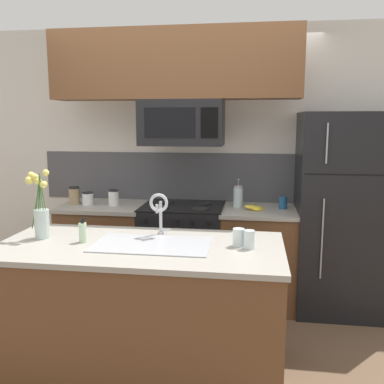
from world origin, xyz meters
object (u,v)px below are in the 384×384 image
object	(u,v)px
dish_soap_bottle	(83,232)
drinking_glass	(239,237)
microwave	(182,123)
flower_vase	(41,216)
storage_jar_medium	(88,198)
storage_jar_tall	(74,195)
spare_glass	(249,239)
stove_range	(183,253)
refrigerator	(348,213)
storage_jar_short	(114,198)
french_press	(238,197)
coffee_tin	(283,203)
banana_bunch	(254,208)
sink_faucet	(159,208)

from	to	relation	value
dish_soap_bottle	drinking_glass	bearing A→B (deg)	3.26
microwave	flower_vase	size ratio (longest dim) A/B	1.57
flower_vase	storage_jar_medium	bearing A→B (deg)	96.76
storage_jar_tall	spare_glass	world-z (taller)	storage_jar_tall
microwave	stove_range	bearing A→B (deg)	90.16
storage_jar_medium	refrigerator	bearing A→B (deg)	1.13
storage_jar_tall	storage_jar_medium	size ratio (longest dim) A/B	1.39
storage_jar_short	drinking_glass	size ratio (longest dim) A/B	1.31
storage_jar_medium	drinking_glass	size ratio (longest dim) A/B	1.04
french_press	storage_jar_tall	bearing A→B (deg)	-177.15
microwave	french_press	xyz separation A→B (m)	(0.51, 0.08, -0.68)
stove_range	storage_jar_short	world-z (taller)	storage_jar_short
coffee_tin	spare_glass	bearing A→B (deg)	-102.57
storage_jar_tall	storage_jar_medium	xyz separation A→B (m)	(0.14, -0.01, -0.02)
storage_jar_tall	french_press	xyz separation A→B (m)	(1.57, 0.08, 0.02)
stove_range	microwave	xyz separation A→B (m)	(0.00, -0.02, 1.23)
refrigerator	flower_vase	distance (m)	2.58
french_press	spare_glass	distance (m)	1.30
refrigerator	storage_jar_tall	world-z (taller)	refrigerator
refrigerator	spare_glass	size ratio (longest dim) A/B	15.05
storage_jar_tall	dish_soap_bottle	xyz separation A→B (m)	(0.60, -1.23, -0.02)
storage_jar_short	spare_glass	xyz separation A→B (m)	(1.30, -1.21, -0.02)
refrigerator	dish_soap_bottle	xyz separation A→B (m)	(-1.95, -1.27, 0.09)
storage_jar_short	spare_glass	distance (m)	1.77
storage_jar_medium	banana_bunch	bearing A→B (deg)	-1.18
refrigerator	coffee_tin	world-z (taller)	refrigerator
stove_range	storage_jar_tall	xyz separation A→B (m)	(-1.06, -0.02, 0.53)
storage_jar_tall	microwave	bearing A→B (deg)	-0.15
coffee_tin	dish_soap_bottle	xyz separation A→B (m)	(-1.38, -1.30, 0.01)
stove_range	spare_glass	bearing A→B (deg)	-62.86
storage_jar_short	dish_soap_bottle	xyz separation A→B (m)	(0.20, -1.22, -0.01)
microwave	dish_soap_bottle	xyz separation A→B (m)	(-0.46, -1.23, -0.71)
flower_vase	microwave	bearing A→B (deg)	56.37
drinking_glass	flower_vase	size ratio (longest dim) A/B	0.24
sink_faucet	dish_soap_bottle	bearing A→B (deg)	-155.01
flower_vase	sink_faucet	bearing A→B (deg)	11.71
microwave	dish_soap_bottle	world-z (taller)	microwave
stove_range	drinking_glass	world-z (taller)	drinking_glass
storage_jar_tall	storage_jar_short	world-z (taller)	storage_jar_tall
drinking_glass	spare_glass	world-z (taller)	spare_glass
microwave	coffee_tin	size ratio (longest dim) A/B	6.77
storage_jar_medium	storage_jar_short	distance (m)	0.26
stove_range	microwave	bearing A→B (deg)	-89.84
banana_bunch	spare_glass	bearing A→B (deg)	-91.11
banana_bunch	storage_jar_short	bearing A→B (deg)	178.67
refrigerator	flower_vase	bearing A→B (deg)	-151.82
storage_jar_medium	coffee_tin	world-z (taller)	storage_jar_medium
storage_jar_medium	coffee_tin	distance (m)	1.84
storage_jar_medium	dish_soap_bottle	bearing A→B (deg)	-69.50
banana_bunch	french_press	bearing A→B (deg)	140.38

